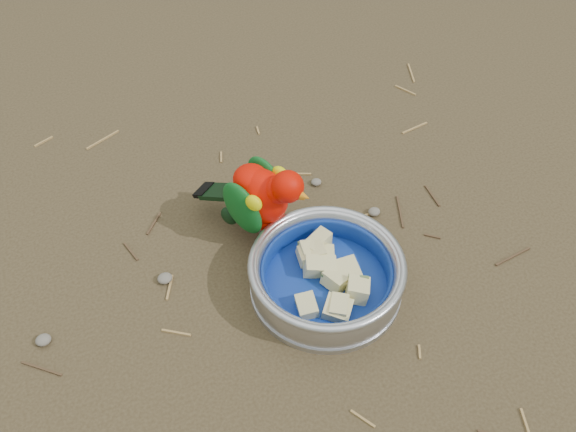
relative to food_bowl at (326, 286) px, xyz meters
name	(u,v)px	position (x,y,z in m)	size (l,w,h in m)	color
ground	(286,275)	(-0.04, 0.05, -0.01)	(60.00, 60.00, 0.00)	#453823
food_bowl	(326,286)	(0.00, 0.00, 0.00)	(0.22, 0.22, 0.02)	#B2B2BA
bowl_wall	(327,273)	(0.00, 0.00, 0.03)	(0.22, 0.22, 0.04)	#B2B2BA
fruit_wedges	(326,276)	(0.00, 0.00, 0.02)	(0.13, 0.13, 0.03)	beige
lory_parrot	(262,203)	(-0.05, 0.13, 0.07)	(0.09, 0.18, 0.15)	red
ground_debris	(274,227)	(-0.03, 0.14, -0.01)	(0.90, 0.80, 0.01)	#A27D47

